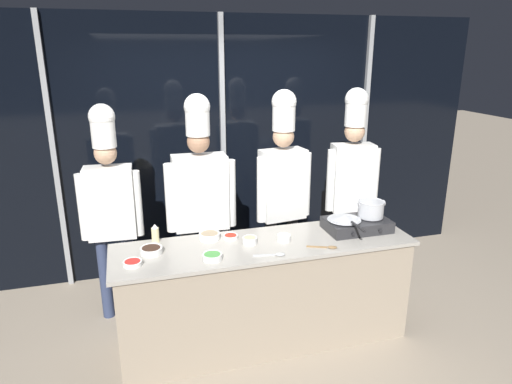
% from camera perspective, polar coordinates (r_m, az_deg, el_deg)
% --- Properties ---
extents(ground_plane, '(24.00, 24.00, 0.00)m').
position_cam_1_polar(ground_plane, '(4.08, 1.04, -17.83)').
color(ground_plane, gray).
extents(window_wall_back, '(5.88, 0.09, 2.70)m').
position_cam_1_polar(window_wall_back, '(4.92, -4.23, 5.62)').
color(window_wall_back, black).
rests_on(window_wall_back, ground_plane).
extents(demo_counter, '(2.40, 0.66, 0.89)m').
position_cam_1_polar(demo_counter, '(3.84, 1.07, -12.43)').
color(demo_counter, gray).
rests_on(demo_counter, ground_plane).
extents(portable_stove, '(0.53, 0.35, 0.11)m').
position_cam_1_polar(portable_stove, '(3.97, 12.49, -3.96)').
color(portable_stove, '#28282B').
rests_on(portable_stove, demo_counter).
extents(frying_pan, '(0.28, 0.49, 0.04)m').
position_cam_1_polar(frying_pan, '(3.88, 11.00, -3.18)').
color(frying_pan, '#ADAFB5').
rests_on(frying_pan, portable_stove).
extents(stock_pot, '(0.25, 0.22, 0.14)m').
position_cam_1_polar(stock_pot, '(3.98, 14.16, -2.02)').
color(stock_pot, '#B7BABF').
rests_on(stock_pot, portable_stove).
extents(squeeze_bottle_oil, '(0.06, 0.06, 0.15)m').
position_cam_1_polar(squeeze_bottle_oil, '(3.72, -12.49, -5.08)').
color(squeeze_bottle_oil, beige).
rests_on(squeeze_bottle_oil, demo_counter).
extents(prep_bowl_ginger, '(0.12, 0.12, 0.06)m').
position_cam_1_polar(prep_bowl_ginger, '(3.62, -0.77, -6.01)').
color(prep_bowl_ginger, white).
rests_on(prep_bowl_ginger, demo_counter).
extents(prep_bowl_mushrooms, '(0.17, 0.17, 0.06)m').
position_cam_1_polar(prep_bowl_mushrooms, '(3.72, -5.82, -5.44)').
color(prep_bowl_mushrooms, white).
rests_on(prep_bowl_mushrooms, demo_counter).
extents(prep_bowl_soy_glaze, '(0.17, 0.17, 0.05)m').
position_cam_1_polar(prep_bowl_soy_glaze, '(3.55, -12.96, -7.06)').
color(prep_bowl_soy_glaze, white).
rests_on(prep_bowl_soy_glaze, demo_counter).
extents(prep_bowl_chili_flakes, '(0.12, 0.12, 0.03)m').
position_cam_1_polar(prep_bowl_chili_flakes, '(3.72, -3.20, -5.58)').
color(prep_bowl_chili_flakes, white).
rests_on(prep_bowl_chili_flakes, demo_counter).
extents(prep_bowl_scallions, '(0.15, 0.15, 0.05)m').
position_cam_1_polar(prep_bowl_scallions, '(3.38, -5.48, -7.98)').
color(prep_bowl_scallions, white).
rests_on(prep_bowl_scallions, demo_counter).
extents(prep_bowl_bell_pepper, '(0.14, 0.14, 0.04)m').
position_cam_1_polar(prep_bowl_bell_pepper, '(3.40, -15.17, -8.54)').
color(prep_bowl_bell_pepper, white).
rests_on(prep_bowl_bell_pepper, demo_counter).
extents(prep_bowl_onion, '(0.11, 0.11, 0.05)m').
position_cam_1_polar(prep_bowl_onion, '(3.67, 3.52, -5.71)').
color(prep_bowl_onion, white).
rests_on(prep_bowl_onion, demo_counter).
extents(serving_spoon_slotted, '(0.24, 0.08, 0.02)m').
position_cam_1_polar(serving_spoon_slotted, '(3.44, 2.46, -7.83)').
color(serving_spoon_slotted, '#B2B5BA').
rests_on(serving_spoon_slotted, demo_counter).
extents(serving_spoon_solid, '(0.23, 0.12, 0.02)m').
position_cam_1_polar(serving_spoon_solid, '(3.60, 8.98, -6.82)').
color(serving_spoon_solid, olive).
rests_on(serving_spoon_solid, demo_counter).
extents(chef_head, '(0.53, 0.23, 1.94)m').
position_cam_1_polar(chef_head, '(4.10, -17.79, -0.81)').
color(chef_head, '#2D3856').
rests_on(chef_head, ground_plane).
extents(chef_sous, '(0.62, 0.26, 2.01)m').
position_cam_1_polar(chef_sous, '(4.06, -6.97, -0.08)').
color(chef_sous, '#232326').
rests_on(chef_sous, ground_plane).
extents(chef_line, '(0.54, 0.27, 2.02)m').
position_cam_1_polar(chef_line, '(4.25, 3.36, 1.40)').
color(chef_line, '#232326').
rests_on(chef_line, ground_plane).
extents(chef_pastry, '(0.53, 0.26, 2.02)m').
position_cam_1_polar(chef_pastry, '(4.57, 11.91, 2.32)').
color(chef_pastry, '#2D3856').
rests_on(chef_pastry, ground_plane).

